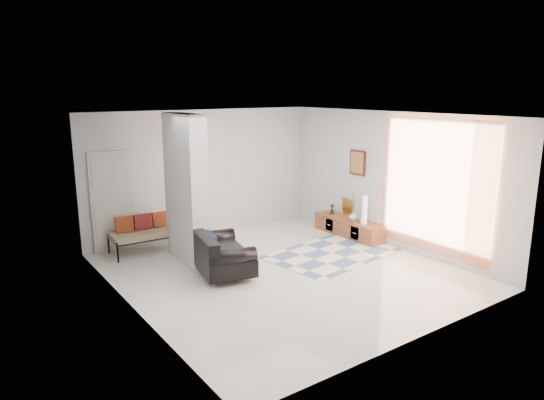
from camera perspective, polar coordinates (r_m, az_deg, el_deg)
floor at (r=8.91m, az=1.23°, el=-8.35°), size 6.00×6.00×0.00m
ceiling at (r=8.32m, az=1.33°, el=9.94°), size 6.00×6.00×0.00m
wall_back at (r=11.02m, az=-8.04°, el=3.21°), size 6.00×0.00×6.00m
wall_front at (r=6.42m, az=17.43°, el=-4.23°), size 6.00×0.00×6.00m
wall_left at (r=7.26m, az=-16.48°, el=-2.22°), size 0.00×6.00×6.00m
wall_right at (r=10.35m, az=13.64°, el=2.35°), size 0.00×6.00×6.00m
partition_column at (r=9.30m, az=-10.10°, el=1.36°), size 0.35×1.20×2.80m
hallway_door at (r=10.29m, az=-18.32°, el=-0.17°), size 0.85×0.06×2.04m
curtain at (r=9.57m, az=18.49°, el=1.52°), size 0.00×2.55×2.55m
wall_art at (r=10.89m, az=10.05°, el=4.36°), size 0.04×0.45×0.55m
media_console at (r=11.05m, az=9.01°, el=-3.15°), size 0.45×1.83×0.80m
loveseat at (r=8.76m, az=-6.30°, el=-6.30°), size 1.16×1.62×0.76m
daybed at (r=10.17m, az=-14.11°, el=-3.53°), size 1.67×0.76×0.77m
area_rug at (r=9.88m, az=7.04°, el=-6.25°), size 2.75×2.03×0.01m
cylinder_lamp at (r=10.59m, az=10.84°, el=-1.13°), size 0.11×0.11×0.61m
bronze_figurine at (r=11.30m, az=7.09°, el=-1.09°), size 0.13×0.13×0.24m
vase at (r=10.82m, az=9.51°, el=-1.87°), size 0.22×0.22×0.21m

